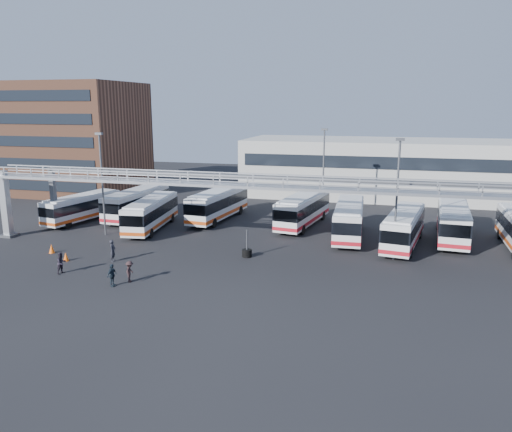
% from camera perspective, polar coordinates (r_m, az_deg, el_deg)
% --- Properties ---
extents(ground, '(140.00, 140.00, 0.00)m').
position_cam_1_polar(ground, '(39.02, -2.61, -6.61)').
color(ground, black).
rests_on(ground, ground).
extents(gantry, '(51.40, 5.15, 7.10)m').
position_cam_1_polar(gantry, '(43.11, -0.34, 2.82)').
color(gantry, '#97999F').
rests_on(gantry, ground).
extents(apartment_building, '(18.00, 15.00, 16.00)m').
position_cam_1_polar(apartment_building, '(79.40, -20.04, 8.37)').
color(apartment_building, brown).
rests_on(apartment_building, ground).
extents(warehouse, '(42.00, 14.00, 8.00)m').
position_cam_1_polar(warehouse, '(73.65, 15.50, 5.27)').
color(warehouse, '#9E9E99').
rests_on(warehouse, ground).
extents(light_pole_left, '(0.70, 0.35, 10.21)m').
position_cam_1_polar(light_pole_left, '(51.46, -17.19, 4.11)').
color(light_pole_left, '#4C4F54').
rests_on(light_pole_left, ground).
extents(light_pole_mid, '(0.70, 0.35, 10.21)m').
position_cam_1_polar(light_pole_mid, '(42.72, 15.81, 2.55)').
color(light_pole_mid, '#4C4F54').
rests_on(light_pole_mid, ground).
extents(light_pole_back, '(0.70, 0.35, 10.21)m').
position_cam_1_polar(light_pole_back, '(58.00, 7.72, 5.46)').
color(light_pole_back, '#4C4F54').
rests_on(light_pole_back, ground).
extents(bus_0, '(4.20, 10.26, 3.04)m').
position_cam_1_polar(bus_0, '(59.01, -19.25, 1.00)').
color(bus_0, silver).
rests_on(bus_0, ground).
extents(bus_1, '(3.14, 11.13, 3.34)m').
position_cam_1_polar(bus_1, '(59.04, -13.46, 1.54)').
color(bus_1, silver).
rests_on(bus_1, ground).
extents(bus_2, '(3.72, 10.96, 3.26)m').
position_cam_1_polar(bus_2, '(53.32, -11.90, 0.40)').
color(bus_2, silver).
rests_on(bus_2, ground).
extents(bus_3, '(3.84, 11.52, 3.43)m').
position_cam_1_polar(bus_3, '(56.67, -4.36, 1.45)').
color(bus_3, silver).
rests_on(bus_3, ground).
extents(bus_5, '(4.35, 11.54, 3.42)m').
position_cam_1_polar(bus_5, '(53.88, 5.41, 0.84)').
color(bus_5, silver).
rests_on(bus_5, ground).
extents(bus_6, '(3.04, 11.35, 3.42)m').
position_cam_1_polar(bus_6, '(49.83, 10.58, -0.29)').
color(bus_6, silver).
rests_on(bus_6, ground).
extents(bus_7, '(4.23, 11.20, 3.32)m').
position_cam_1_polar(bus_7, '(47.87, 16.54, -1.21)').
color(bus_7, silver).
rests_on(bus_7, ground).
extents(bus_8, '(3.56, 11.77, 3.52)m').
position_cam_1_polar(bus_8, '(51.62, 21.58, -0.46)').
color(bus_8, silver).
rests_on(bus_8, ground).
extents(pedestrian_a, '(0.55, 0.74, 1.86)m').
position_cam_1_polar(pedestrian_a, '(43.35, -16.06, -3.84)').
color(pedestrian_a, '#22222A').
rests_on(pedestrian_a, ground).
extents(pedestrian_b, '(0.85, 0.97, 1.69)m').
position_cam_1_polar(pedestrian_b, '(41.63, -21.35, -5.02)').
color(pedestrian_b, black).
rests_on(pedestrian_b, ground).
extents(pedestrian_c, '(0.79, 1.14, 1.61)m').
position_cam_1_polar(pedestrian_c, '(38.16, -14.23, -6.17)').
color(pedestrian_c, '#2D1E1F').
rests_on(pedestrian_c, ground).
extents(pedestrian_d, '(0.52, 1.02, 1.67)m').
position_cam_1_polar(pedestrian_d, '(37.61, -16.14, -6.52)').
color(pedestrian_d, '#1A2530').
rests_on(pedestrian_d, ground).
extents(cone_left, '(0.66, 0.66, 0.80)m').
position_cam_1_polar(cone_left, '(47.73, -22.32, -3.47)').
color(cone_left, '#FC5D0E').
rests_on(cone_left, ground).
extents(cone_right, '(0.56, 0.56, 0.73)m').
position_cam_1_polar(cone_right, '(44.91, -20.90, -4.37)').
color(cone_right, '#FC5D0E').
rests_on(cone_right, ground).
extents(tire_stack, '(0.84, 0.84, 2.41)m').
position_cam_1_polar(tire_stack, '(43.05, -1.04, -4.17)').
color(tire_stack, black).
rests_on(tire_stack, ground).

